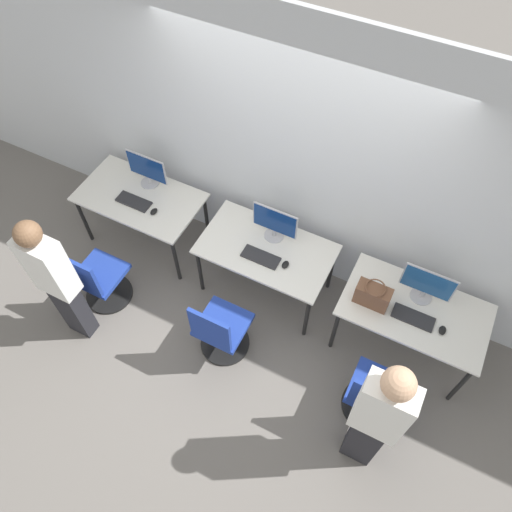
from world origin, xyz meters
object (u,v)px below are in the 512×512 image
Objects in this scene: monitor_left at (147,170)px; person_left at (55,279)px; mouse_right at (442,330)px; handbag at (373,295)px; office_chair_center at (220,332)px; keyboard_left at (134,202)px; office_chair_right at (373,397)px; keyboard_right at (413,317)px; mouse_center at (285,265)px; monitor_right at (427,285)px; monitor_center at (275,223)px; person_right at (377,417)px; office_chair_left at (98,281)px; keyboard_center at (261,257)px; mouse_left at (154,211)px.

person_left is (0.04, -1.45, 0.00)m from monitor_left.
handbag reaches higher than mouse_right.
office_chair_center is at bearing -36.42° from monitor_left.
handbag reaches higher than keyboard_left.
person_left is at bearing -170.40° from office_chair_right.
mouse_center is at bearing -179.77° from keyboard_right.
monitor_left is 0.27× the size of person_left.
office_chair_center is at bearing -158.11° from mouse_right.
monitor_center is at bearing 179.18° from monitor_right.
person_right reaches higher than person_left.
keyboard_left is 4.01× the size of mouse_right.
person_right is (2.84, -0.26, 0.58)m from office_chair_left.
handbag reaches higher than office_chair_right.
keyboard_center is 0.21× the size of person_right.
person_left is at bearing -90.06° from office_chair_left.
keyboard_center is 0.24m from mouse_center.
office_chair_center is (1.38, -1.02, -0.54)m from monitor_left.
mouse_right is 0.05× the size of person_right.
person_left reaches higher than mouse_left.
keyboard_right is (2.90, -0.00, 0.00)m from keyboard_left.
monitor_center reaches higher than keyboard_center.
office_chair_center is at bearing -31.98° from mouse_left.
monitor_left is at bearing 178.83° from monitor_right.
mouse_left is 1.16m from person_left.
keyboard_right is (2.86, 0.78, 0.36)m from office_chair_left.
office_chair_center is 1.71m from keyboard_right.
monitor_right is 1.49× the size of handbag.
mouse_center is 0.83m from handbag.
monitor_left is at bearing 167.27° from keyboard_center.
monitor_left is 0.26× the size of person_right.
office_chair_center is 2.42× the size of keyboard_right.
mouse_center is at bearing 139.09° from person_right.
person_left is at bearing -159.98° from mouse_right.
handbag is (1.07, 0.01, 0.11)m from keyboard_center.
office_chair_right is at bearing 1.93° from office_chair_center.
mouse_center is (1.43, 0.01, 0.00)m from mouse_left.
office_chair_left is 3.23m from mouse_right.
mouse_center is 0.86m from office_chair_center.
person_left is 18.22× the size of mouse_right.
handbag is (-0.32, 0.66, 0.46)m from office_chair_right.
handbag is (2.48, 0.76, 0.46)m from office_chair_left.
person_left is 1.51m from office_chair_center.
keyboard_left is 3.07m from person_right.
monitor_center reaches higher than office_chair_right.
office_chair_left is at bearing -160.35° from monitor_right.
office_chair_right reaches higher than mouse_left.
person_right is at bearing -35.18° from keyboard_center.
handbag reaches higher than office_chair_left.
person_left is 4.54× the size of keyboard_right.
mouse_left and mouse_right have the same top height.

